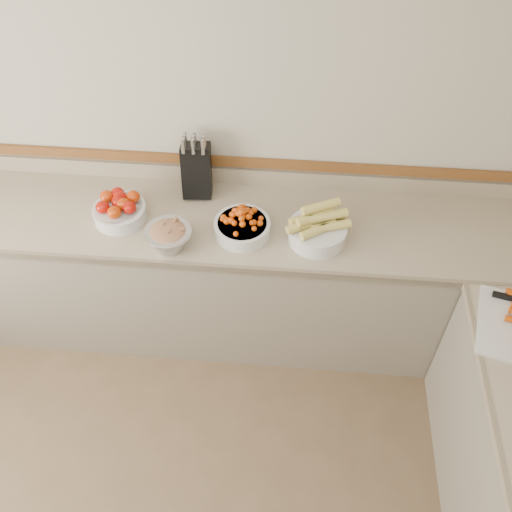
# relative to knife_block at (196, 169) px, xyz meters

# --- Properties ---
(back_wall) EXTENTS (4.00, 0.00, 4.00)m
(back_wall) POSITION_rel_knife_block_xyz_m (0.02, 0.10, 0.25)
(back_wall) COLOR #AEA58F
(back_wall) RESTS_ON ground_plane
(counter_back) EXTENTS (4.00, 0.65, 1.08)m
(counter_back) POSITION_rel_knife_block_xyz_m (0.02, -0.22, -0.60)
(counter_back) COLOR gray
(counter_back) RESTS_ON ground_plane
(knife_block) EXTENTS (0.17, 0.20, 0.38)m
(knife_block) POSITION_rel_knife_block_xyz_m (0.00, 0.00, 0.00)
(knife_block) COLOR black
(knife_block) RESTS_ON counter_back
(tomato_bowl) EXTENTS (0.28, 0.28, 0.14)m
(tomato_bowl) POSITION_rel_knife_block_xyz_m (-0.38, -0.25, -0.09)
(tomato_bowl) COLOR silver
(tomato_bowl) RESTS_ON counter_back
(cherry_tomato_bowl) EXTENTS (0.29, 0.29, 0.16)m
(cherry_tomato_bowl) POSITION_rel_knife_block_xyz_m (0.28, -0.31, -0.10)
(cherry_tomato_bowl) COLOR silver
(cherry_tomato_bowl) RESTS_ON counter_back
(corn_bowl) EXTENTS (0.33, 0.30, 0.22)m
(corn_bowl) POSITION_rel_knife_block_xyz_m (0.66, -0.31, -0.08)
(corn_bowl) COLOR silver
(corn_bowl) RESTS_ON counter_back
(rhubarb_bowl) EXTENTS (0.24, 0.24, 0.14)m
(rhubarb_bowl) POSITION_rel_knife_block_xyz_m (-0.08, -0.43, -0.08)
(rhubarb_bowl) COLOR #B2B2BA
(rhubarb_bowl) RESTS_ON counter_back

